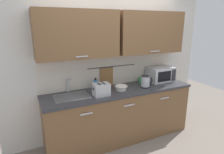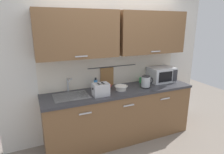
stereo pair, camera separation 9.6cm
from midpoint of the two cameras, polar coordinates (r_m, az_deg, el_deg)
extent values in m
plane|color=slate|center=(3.37, 5.46, -19.89)|extent=(8.00, 8.00, 0.00)
cube|color=brown|center=(3.37, 3.14, -11.26)|extent=(2.50, 0.60, 0.86)
cube|color=#B7B7BC|center=(2.75, -6.90, -10.69)|extent=(0.18, 0.02, 0.02)
cube|color=#B7B7BC|center=(2.99, 5.93, -8.38)|extent=(0.18, 0.02, 0.02)
cube|color=#B7B7BC|center=(3.36, 16.26, -6.19)|extent=(0.18, 0.02, 0.02)
cube|color=#333338|center=(3.20, 3.26, -4.03)|extent=(2.53, 0.63, 0.04)
cube|color=#9EA0A5|center=(2.97, -11.01, -6.38)|extent=(0.52, 0.38, 0.09)
cube|color=silver|center=(3.38, 0.84, 3.61)|extent=(3.70, 0.06, 2.50)
cube|color=beige|center=(3.37, 1.09, 2.24)|extent=(2.50, 0.01, 0.55)
cube|color=brown|center=(2.91, -9.27, 12.41)|extent=(1.22, 0.33, 0.70)
cube|color=#B7B7BC|center=(2.78, -8.09, 6.09)|extent=(0.18, 0.01, 0.02)
cube|color=brown|center=(3.46, 12.19, 12.73)|extent=(1.22, 0.33, 0.70)
cube|color=#B7B7BC|center=(3.35, 13.64, 7.40)|extent=(0.18, 0.01, 0.02)
cylinder|color=#333338|center=(3.34, 1.03, 3.10)|extent=(0.90, 0.01, 0.01)
cube|color=olive|center=(3.34, -0.68, -0.10)|extent=(0.24, 0.02, 0.34)
cylinder|color=#B2B5BA|center=(3.13, -12.10, -2.27)|extent=(0.03, 0.03, 0.22)
cylinder|color=#B2B5BA|center=(3.03, -11.89, -0.90)|extent=(0.02, 0.16, 0.02)
cube|color=#B2B5BA|center=(3.11, -11.47, -0.61)|extent=(0.07, 0.02, 0.01)
cube|color=silver|center=(3.71, 15.08, 0.75)|extent=(0.46, 0.34, 0.27)
cube|color=black|center=(3.56, 16.36, 0.03)|extent=(0.29, 0.01, 0.18)
cube|color=#2D2D33|center=(3.70, 18.92, 0.38)|extent=(0.09, 0.01, 0.21)
cylinder|color=black|center=(3.33, 10.70, -2.93)|extent=(0.16, 0.16, 0.02)
cylinder|color=#B2B7BC|center=(3.30, 10.79, -1.38)|extent=(0.15, 0.15, 0.17)
cylinder|color=#262628|center=(3.28, 10.87, 0.21)|extent=(0.13, 0.13, 0.02)
torus|color=black|center=(3.35, 12.11, -1.05)|extent=(0.11, 0.02, 0.11)
cylinder|color=#3F8CD8|center=(3.18, -3.97, -2.27)|extent=(0.06, 0.06, 0.16)
cylinder|color=black|center=(3.15, -4.00, -0.57)|extent=(0.03, 0.03, 0.04)
cylinder|color=red|center=(3.18, -0.63, -2.82)|extent=(0.08, 0.08, 0.09)
torus|color=red|center=(3.20, 0.23, -2.67)|extent=(0.06, 0.01, 0.06)
cylinder|color=silver|center=(3.15, 3.64, -3.25)|extent=(0.17, 0.17, 0.07)
torus|color=silver|center=(3.14, 3.65, -2.70)|extent=(0.21, 0.21, 0.01)
cube|color=#B7BABF|center=(2.89, -2.38, -3.74)|extent=(0.24, 0.17, 0.19)
cube|color=black|center=(2.85, -3.06, -2.14)|extent=(0.03, 0.12, 0.01)
cube|color=black|center=(2.87, -1.75, -1.98)|extent=(0.03, 0.12, 0.01)
cube|color=black|center=(2.84, -4.80, -3.53)|extent=(0.02, 0.02, 0.02)
cylinder|color=green|center=(3.58, 9.47, -0.94)|extent=(0.08, 0.08, 0.09)
torus|color=green|center=(3.60, 10.17, -0.82)|extent=(0.06, 0.01, 0.06)
camera|label=1|loc=(0.05, -89.11, 0.25)|focal=30.83mm
camera|label=2|loc=(0.05, 90.89, -0.25)|focal=30.83mm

